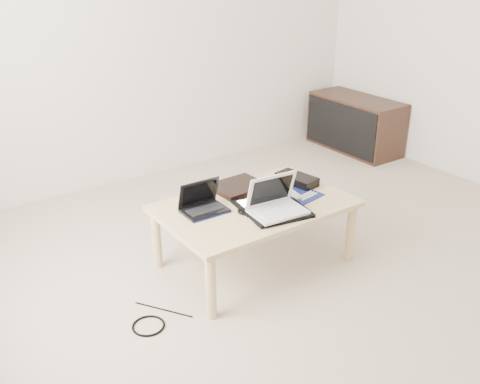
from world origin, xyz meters
TOP-DOWN VIEW (x-y plane):
  - ground at (0.00, 0.00)m, footprint 4.00×4.00m
  - coffee_table at (-0.23, 0.34)m, footprint 1.10×0.70m
  - media_cabinet at (1.77, 1.45)m, footprint 0.41×0.90m
  - book at (-0.19, 0.57)m, footprint 0.32×0.27m
  - netbook at (-0.53, 0.43)m, footprint 0.25×0.19m
  - tablet at (-0.22, 0.30)m, footprint 0.31×0.25m
  - remote at (0.02, 0.33)m, footprint 0.09×0.24m
  - neoprene_sleeve at (-0.21, 0.15)m, footprint 0.37×0.30m
  - white_laptop at (-0.22, 0.16)m, footprint 0.32×0.24m
  - motherboard at (0.04, 0.32)m, footprint 0.29×0.34m
  - gpu_box at (0.16, 0.42)m, footprint 0.17×0.28m
  - cable_coil at (-0.34, 0.27)m, footprint 0.11×0.11m
  - floor_cable_coil at (-1.04, 0.15)m, footprint 0.19×0.19m
  - floor_cable_trail at (-0.91, 0.23)m, footprint 0.19×0.29m

SIDE VIEW (x-z plane):
  - ground at x=0.00m, z-range 0.00..0.00m
  - floor_cable_trail at x=-0.91m, z-range 0.00..0.01m
  - floor_cable_coil at x=-1.04m, z-range 0.00..0.01m
  - media_cabinet at x=1.77m, z-range 0.00..0.50m
  - coffee_table at x=-0.23m, z-range 0.15..0.55m
  - motherboard at x=0.04m, z-range 0.40..0.41m
  - cable_coil at x=-0.34m, z-range 0.40..0.41m
  - tablet at x=-0.22m, z-range 0.40..0.41m
  - neoprene_sleeve at x=-0.21m, z-range 0.40..0.42m
  - remote at x=0.02m, z-range 0.40..0.42m
  - book at x=-0.19m, z-range 0.40..0.43m
  - gpu_box at x=0.16m, z-range 0.40..0.46m
  - netbook at x=-0.53m, z-range 0.35..0.53m
  - white_laptop at x=-0.22m, z-range 0.36..0.57m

